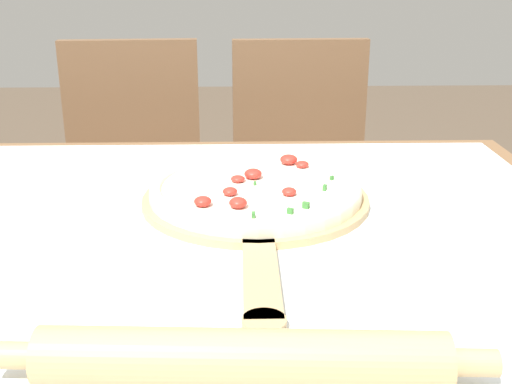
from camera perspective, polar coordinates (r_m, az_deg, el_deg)
name	(u,v)px	position (r m, az deg, el deg)	size (l,w,h in m)	color
dining_table	(219,295)	(1.00, -3.29, -9.11)	(1.20, 1.02, 0.73)	brown
towel_cloth	(218,233)	(0.95, -3.42, -3.67)	(1.12, 0.94, 0.00)	silver
pizza_peel	(256,205)	(1.03, -0.01, -1.14)	(0.37, 0.59, 0.01)	tan
pizza	(256,189)	(1.05, -0.04, 0.31)	(0.35, 0.35, 0.04)	beige
rolling_pin	(242,359)	(0.62, -1.30, -14.61)	(0.48, 0.08, 0.06)	tan
chair_left	(133,180)	(1.83, -10.85, 1.03)	(0.43, 0.43, 0.90)	brown
chair_right	(302,179)	(1.82, 4.07, 1.16)	(0.41, 0.41, 0.90)	brown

